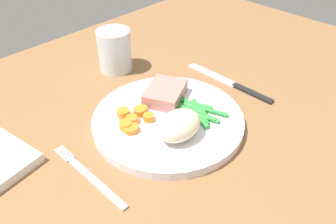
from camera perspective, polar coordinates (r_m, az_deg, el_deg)
name	(u,v)px	position (r cm, az deg, el deg)	size (l,w,h in cm)	color
dining_table	(179,125)	(60.69, 1.91, -2.25)	(120.00, 90.00, 2.00)	brown
dinner_plate	(168,120)	(58.92, 0.00, -1.39)	(26.18, 26.18, 1.60)	white
meat_portion	(165,93)	(62.06, -0.46, 3.20)	(8.20, 6.23, 2.41)	#B2756B
mashed_potatoes	(179,125)	(53.21, 1.87, -2.26)	(7.81, 5.71, 4.37)	beige
carrot_slices	(134,118)	(57.48, -5.80, -1.01)	(6.73, 6.31, 1.28)	orange
green_beans	(195,110)	(59.43, 4.59, 0.33)	(5.70, 10.81, 0.89)	#2D8C38
fork	(89,176)	(51.73, -13.14, -10.45)	(1.44, 16.60, 0.40)	silver
knife	(230,83)	(70.81, 10.46, 4.77)	(1.70, 20.50, 0.64)	black
water_glass	(115,53)	(74.23, -8.91, 9.84)	(7.10, 7.10, 8.83)	silver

